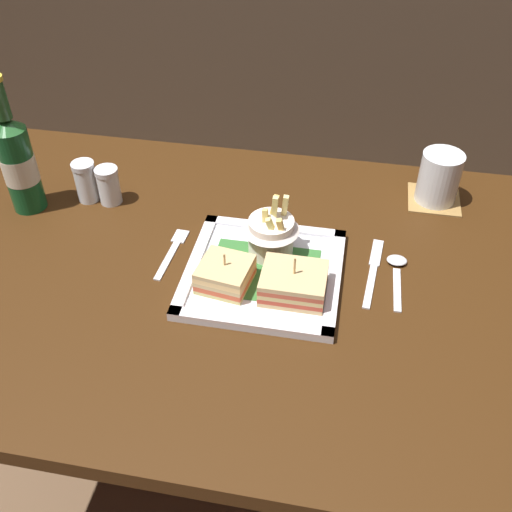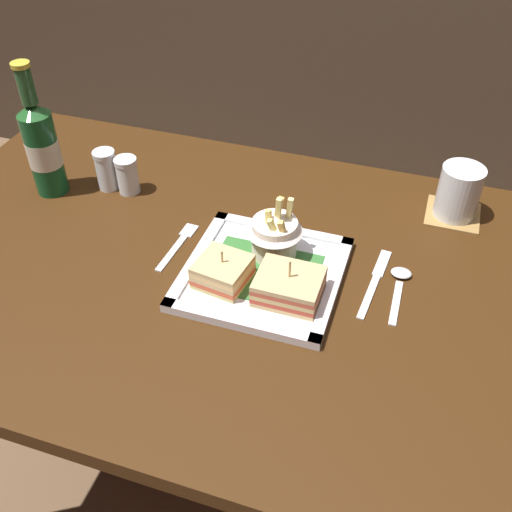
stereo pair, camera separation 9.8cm
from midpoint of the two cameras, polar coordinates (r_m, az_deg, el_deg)
ground_plane at (r=1.63m, az=1.41°, el=-21.89°), size 6.00×6.00×0.00m
dining_table at (r=1.10m, az=1.96°, el=-6.19°), size 1.32×0.79×0.77m
square_plate at (r=1.00m, az=3.48°, el=-1.85°), size 0.26×0.26×0.02m
sandwich_half_left at (r=0.96m, az=-0.33°, el=-1.63°), size 0.09×0.09×0.06m
sandwich_half_right at (r=0.94m, az=6.16°, el=-3.05°), size 0.10×0.09×0.07m
fries_cup at (r=1.00m, az=4.61°, el=2.22°), size 0.10×0.10×0.12m
beer_bottle at (r=1.20m, az=-17.71°, el=10.01°), size 0.06×0.06×0.27m
drink_coaster at (r=1.21m, az=20.64°, el=3.69°), size 0.10×0.10×0.00m
water_glass at (r=1.19m, az=21.14°, el=5.41°), size 0.08×0.08×0.10m
fork at (r=1.07m, az=-4.84°, el=1.09°), size 0.03×0.14×0.00m
knife at (r=1.02m, az=14.13°, el=-2.34°), size 0.03×0.18×0.00m
spoon at (r=1.03m, az=16.36°, el=-2.43°), size 0.03×0.13×0.01m
salt_shaker at (r=1.22m, az=-11.92°, el=7.85°), size 0.04×0.04×0.08m
pepper_shaker at (r=1.20m, az=-9.96°, el=7.39°), size 0.04×0.04×0.08m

